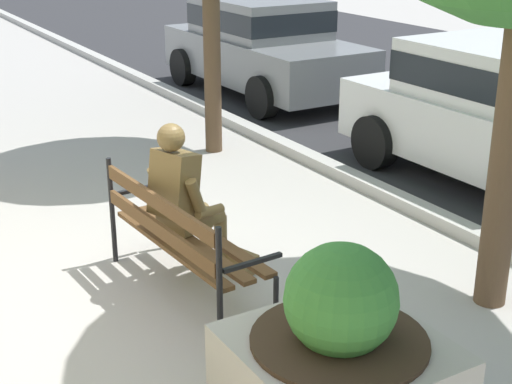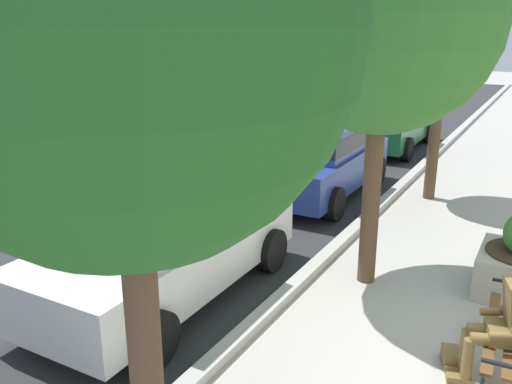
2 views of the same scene
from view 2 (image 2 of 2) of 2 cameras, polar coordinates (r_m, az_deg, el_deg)
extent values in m
cube|color=#2D2D30|center=(9.90, -22.12, -4.55)|extent=(60.00, 9.00, 0.01)
cube|color=#B2AFA8|center=(7.11, 2.39, -11.41)|extent=(60.00, 0.20, 0.12)
cube|color=brown|center=(6.27, 25.36, -13.43)|extent=(1.70, 0.22, 0.04)
cube|color=brown|center=(6.26, 23.68, -13.21)|extent=(1.70, 0.22, 0.04)
cube|color=black|center=(5.42, 25.33, -16.38)|extent=(0.07, 0.48, 0.03)
cylinder|color=black|center=(7.14, 23.69, -11.36)|extent=(0.04, 0.04, 0.45)
cube|color=brown|center=(6.02, 24.74, -13.43)|extent=(0.42, 0.41, 0.16)
cylinder|color=brown|center=(5.77, 24.76, -13.71)|extent=(0.16, 0.28, 0.10)
cylinder|color=brown|center=(6.11, 25.37, -10.20)|extent=(0.14, 0.20, 0.29)
cylinder|color=brown|center=(6.16, 23.86, -11.54)|extent=(0.16, 0.28, 0.10)
cylinder|color=brown|center=(5.93, 23.53, -14.19)|extent=(0.23, 0.39, 0.14)
cylinder|color=brown|center=(6.04, 21.47, -16.36)|extent=(0.11, 0.11, 0.50)
cube|color=brown|center=(6.14, 20.66, -18.04)|extent=(0.18, 0.26, 0.07)
cylinder|color=brown|center=(6.09, 23.20, -13.31)|extent=(0.23, 0.39, 0.14)
cylinder|color=brown|center=(6.19, 21.21, -15.45)|extent=(0.11, 0.11, 0.50)
cube|color=brown|center=(6.29, 20.42, -17.10)|extent=(0.18, 0.26, 0.07)
cube|color=brown|center=(6.37, 19.93, -16.11)|extent=(0.32, 0.26, 0.16)
sphere|color=#235B23|center=(2.97, -14.03, 16.58)|extent=(2.54, 2.54, 2.54)
cylinder|color=brown|center=(7.44, 12.12, -0.24)|extent=(0.24, 0.24, 2.56)
sphere|color=#387A33|center=(7.11, 13.34, 17.78)|extent=(2.94, 2.94, 2.94)
cylinder|color=brown|center=(11.53, 18.37, 5.42)|extent=(0.23, 0.23, 2.54)
sphere|color=#387A33|center=(11.32, 19.35, 15.26)|extent=(2.03, 2.03, 2.03)
cube|color=silver|center=(7.20, -9.40, -6.38)|extent=(4.11, 1.73, 0.70)
cube|color=silver|center=(6.86, -10.44, -1.83)|extent=(2.14, 1.58, 0.60)
cube|color=black|center=(6.86, -10.44, -1.83)|extent=(2.15, 1.60, 0.33)
cylinder|color=black|center=(8.77, -8.33, -3.96)|extent=(0.64, 0.23, 0.64)
cylinder|color=black|center=(7.92, 1.60, -6.17)|extent=(0.64, 0.23, 0.64)
cylinder|color=black|center=(7.04, -21.70, -10.66)|extent=(0.64, 0.23, 0.64)
cylinder|color=black|center=(5.95, -10.75, -15.09)|extent=(0.64, 0.23, 0.64)
cube|color=navy|center=(11.40, 6.78, 2.67)|extent=(4.11, 1.73, 0.70)
cube|color=navy|center=(11.12, 6.61, 5.74)|extent=(2.14, 1.58, 0.60)
cube|color=black|center=(11.12, 6.61, 5.74)|extent=(2.15, 1.60, 0.33)
cylinder|color=black|center=(12.98, 5.52, 3.20)|extent=(0.64, 0.23, 0.64)
cylinder|color=black|center=(12.43, 12.72, 2.21)|extent=(0.64, 0.23, 0.64)
cylinder|color=black|center=(10.68, -0.23, 0.15)|extent=(0.64, 0.23, 0.64)
cylinder|color=black|center=(10.00, 8.30, -1.25)|extent=(0.64, 0.23, 0.64)
cube|color=#236638|center=(16.19, 13.99, 6.65)|extent=(4.11, 1.73, 0.70)
cube|color=#236638|center=(15.95, 14.01, 8.86)|extent=(2.14, 1.58, 0.60)
cube|color=black|center=(15.95, 14.01, 8.86)|extent=(2.15, 1.60, 0.33)
cylinder|color=black|center=(17.73, 12.43, 6.71)|extent=(0.64, 0.23, 0.64)
cylinder|color=black|center=(17.34, 17.82, 6.04)|extent=(0.64, 0.23, 0.64)
cylinder|color=black|center=(15.24, 9.47, 5.17)|extent=(0.64, 0.23, 0.64)
cylinder|color=black|center=(14.78, 15.69, 4.38)|extent=(0.64, 0.23, 0.64)
camera|label=1|loc=(10.61, 42.06, 9.77)|focal=52.56mm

